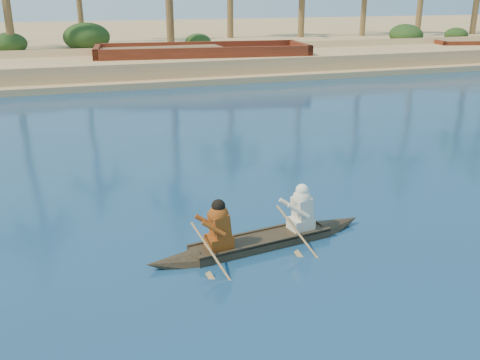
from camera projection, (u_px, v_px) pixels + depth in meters
name	position (u px, v px, depth m)	size (l,w,h in m)	color
sandy_embankment	(148.00, 41.00, 53.43)	(150.00, 51.00, 1.50)	tan
shrub_cluster	(182.00, 49.00, 39.47)	(100.00, 6.00, 2.40)	#1A3814
canoe	(261.00, 234.00, 11.51)	(5.24, 1.42, 1.43)	#3D3021
barge_mid	(202.00, 62.00, 35.26)	(14.18, 6.22, 2.29)	maroon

